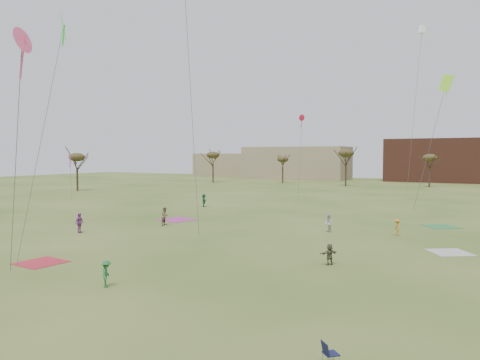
% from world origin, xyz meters
% --- Properties ---
extents(ground, '(260.00, 260.00, 0.00)m').
position_xyz_m(ground, '(0.00, 0.00, 0.00)').
color(ground, '#33571B').
rests_on(ground, ground).
extents(flyer_near_center, '(1.03, 1.14, 1.53)m').
position_xyz_m(flyer_near_center, '(-1.60, -1.11, 0.76)').
color(flyer_near_center, '#257137').
rests_on(flyer_near_center, ground).
extents(spectator_fore_b, '(0.78, 0.98, 1.95)m').
position_xyz_m(spectator_fore_b, '(-12.70, 18.78, 0.97)').
color(spectator_fore_b, '#886656').
rests_on(spectator_fore_b, ground).
extents(spectator_fore_c, '(1.16, 1.34, 1.46)m').
position_xyz_m(spectator_fore_c, '(8.02, 9.96, 0.73)').
color(spectator_fore_c, brown).
rests_on(spectator_fore_c, ground).
extents(flyer_mid_b, '(0.91, 1.17, 1.60)m').
position_xyz_m(flyer_mid_b, '(10.18, 23.81, 0.80)').
color(flyer_mid_b, orange).
rests_on(flyer_mid_b, ground).
extents(spectator_mid_d, '(0.66, 1.19, 1.91)m').
position_xyz_m(spectator_mid_d, '(-17.06, 11.08, 0.96)').
color(spectator_mid_d, purple).
rests_on(spectator_mid_d, ground).
extents(spectator_mid_e, '(1.05, 1.09, 1.77)m').
position_xyz_m(spectator_mid_e, '(3.97, 22.76, 0.89)').
color(spectator_mid_e, silver).
rests_on(spectator_mid_e, ground).
extents(flyer_far_a, '(1.52, 1.67, 1.85)m').
position_xyz_m(flyer_far_a, '(-18.48, 35.44, 0.93)').
color(flyer_far_a, '#2A8051').
rests_on(flyer_far_a, ground).
extents(blanket_red, '(3.14, 3.14, 0.03)m').
position_xyz_m(blanket_red, '(-9.85, 1.04, 0.00)').
color(blanket_red, red).
rests_on(blanket_red, ground).
extents(blanket_cream, '(3.85, 3.85, 0.03)m').
position_xyz_m(blanket_cream, '(15.01, 18.17, 0.00)').
color(blanket_cream, beige).
rests_on(blanket_cream, ground).
extents(blanket_plum, '(4.41, 4.41, 0.03)m').
position_xyz_m(blanket_plum, '(-14.08, 22.71, 0.00)').
color(blanket_plum, '#B53791').
rests_on(blanket_plum, ground).
extents(blanket_olive, '(4.18, 4.18, 0.03)m').
position_xyz_m(blanket_olive, '(13.32, 31.57, 0.00)').
color(blanket_olive, '#308445').
rests_on(blanket_olive, ground).
extents(camp_chair_center, '(0.74, 0.74, 0.87)m').
position_xyz_m(camp_chair_center, '(12.51, -4.53, 0.26)').
color(camp_chair_center, '#15193A').
rests_on(camp_chair_center, ground).
extents(kites_aloft, '(72.04, 71.69, 27.75)m').
position_xyz_m(kites_aloft, '(2.26, 25.44, 20.75)').
color(kites_aloft, red).
rests_on(kites_aloft, ground).
extents(tree_line, '(117.44, 49.32, 8.91)m').
position_xyz_m(tree_line, '(-2.85, 79.12, 7.09)').
color(tree_line, '#3A2B1E').
rests_on(tree_line, ground).
extents(building_tan, '(32.00, 14.00, 10.00)m').
position_xyz_m(building_tan, '(-35.00, 115.00, 5.00)').
color(building_tan, '#937F60').
rests_on(building_tan, ground).
extents(building_brick, '(26.00, 16.00, 12.00)m').
position_xyz_m(building_brick, '(5.00, 120.00, 6.00)').
color(building_brick, brown).
rests_on(building_brick, ground).
extents(building_tan_west, '(20.00, 12.00, 8.00)m').
position_xyz_m(building_tan_west, '(-65.00, 122.00, 4.00)').
color(building_tan_west, '#937F60').
rests_on(building_tan_west, ground).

